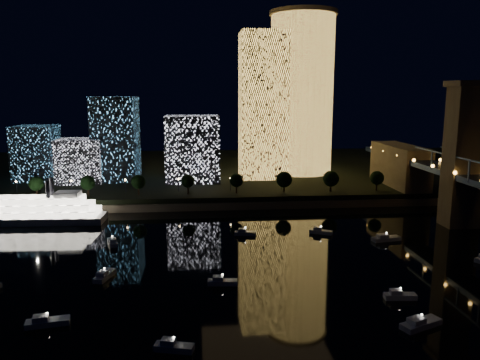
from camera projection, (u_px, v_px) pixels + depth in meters
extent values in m
plane|color=black|center=(310.00, 291.00, 109.75)|extent=(520.00, 520.00, 0.00)
cube|color=black|center=(243.00, 171.00, 265.97)|extent=(420.00, 160.00, 5.00)
cube|color=#6B5E4C|center=(262.00, 204.00, 189.78)|extent=(420.00, 6.00, 3.00)
cylinder|color=#ECB34B|center=(302.00, 96.00, 239.56)|extent=(32.00, 32.00, 79.15)
cylinder|color=#6B5E4C|center=(303.00, 13.00, 232.19)|extent=(34.00, 34.00, 2.00)
cube|color=#ECB34B|center=(263.00, 106.00, 226.92)|extent=(21.90, 21.90, 69.67)
cube|color=white|center=(193.00, 148.00, 220.15)|extent=(24.94, 21.11, 30.70)
cube|color=#54A9E4|center=(116.00, 138.00, 224.35)|extent=(19.74, 25.66, 39.47)
cube|color=white|center=(81.00, 161.00, 217.55)|extent=(20.16, 18.33, 20.16)
cube|color=#54A9E4|center=(37.00, 153.00, 223.78)|extent=(18.42, 20.26, 25.79)
cube|color=#6B5E4C|center=(463.00, 158.00, 160.22)|extent=(11.00, 9.00, 48.00)
cube|color=#6B5E4C|center=(470.00, 84.00, 155.67)|extent=(13.00, 11.00, 2.00)
cube|color=#6B5E4C|center=(399.00, 171.00, 211.45)|extent=(12.00, 40.00, 23.00)
cube|color=#18254D|center=(473.00, 172.00, 146.51)|extent=(0.50, 0.50, 7.00)
cube|color=#18254D|center=(434.00, 161.00, 170.01)|extent=(0.50, 0.50, 7.00)
sphere|color=#FFA438|center=(455.00, 173.00, 155.59)|extent=(1.20, 1.20, 1.20)
sphere|color=#FFA438|center=(398.00, 155.00, 199.65)|extent=(1.20, 1.20, 1.20)
cube|color=silver|center=(34.00, 219.00, 168.54)|extent=(50.54, 13.54, 2.51)
cube|color=white|center=(34.00, 212.00, 168.11)|extent=(46.33, 12.33, 2.30)
cube|color=white|center=(33.00, 206.00, 167.69)|extent=(42.11, 11.11, 2.30)
cube|color=white|center=(33.00, 200.00, 167.27)|extent=(35.81, 9.81, 2.30)
cube|color=silver|center=(68.00, 194.00, 167.54)|extent=(8.60, 6.60, 1.88)
cylinder|color=black|center=(48.00, 189.00, 164.76)|extent=(1.46, 1.46, 6.26)
cylinder|color=black|center=(52.00, 187.00, 168.86)|extent=(1.46, 1.46, 6.26)
cube|color=silver|center=(321.00, 232.00, 154.87)|extent=(7.74, 5.42, 1.20)
cube|color=silver|center=(318.00, 228.00, 155.06)|extent=(3.19, 2.89, 1.00)
sphere|color=white|center=(321.00, 226.00, 154.51)|extent=(0.36, 0.36, 0.36)
cube|color=silver|center=(105.00, 276.00, 117.63)|extent=(4.65, 8.41, 1.20)
cube|color=silver|center=(102.00, 273.00, 116.27)|extent=(2.77, 3.27, 1.00)
sphere|color=white|center=(104.00, 268.00, 117.27)|extent=(0.36, 0.36, 0.36)
cube|color=silver|center=(421.00, 324.00, 92.91)|extent=(9.48, 6.18, 1.20)
cube|color=silver|center=(417.00, 320.00, 92.08)|extent=(3.84, 3.40, 1.00)
sphere|color=white|center=(422.00, 315.00, 92.55)|extent=(0.36, 0.36, 0.36)
cube|color=silver|center=(386.00, 239.00, 147.52)|extent=(9.55, 4.52, 1.20)
cube|color=silver|center=(383.00, 236.00, 146.96)|extent=(3.58, 2.92, 1.00)
sphere|color=white|center=(387.00, 233.00, 147.16)|extent=(0.36, 0.36, 0.36)
cube|color=silver|center=(223.00, 282.00, 113.50)|extent=(7.40, 2.96, 1.20)
cube|color=silver|center=(218.00, 278.00, 113.30)|extent=(2.69, 2.10, 1.00)
sphere|color=white|center=(222.00, 274.00, 113.14)|extent=(0.36, 0.36, 0.36)
cube|color=silver|center=(113.00, 243.00, 143.82)|extent=(4.44, 7.76, 1.20)
cube|color=silver|center=(113.00, 240.00, 142.62)|extent=(2.60, 3.04, 1.00)
sphere|color=white|center=(112.00, 236.00, 143.46)|extent=(0.36, 0.36, 0.36)
cube|color=silver|center=(400.00, 296.00, 105.62)|extent=(7.29, 2.88, 1.20)
cube|color=silver|center=(396.00, 292.00, 105.41)|extent=(2.64, 2.06, 1.00)
sphere|color=white|center=(401.00, 288.00, 105.26)|extent=(0.36, 0.36, 0.36)
cube|color=silver|center=(174.00, 348.00, 84.32)|extent=(7.49, 3.97, 1.20)
cube|color=silver|center=(168.00, 341.00, 84.28)|extent=(2.88, 2.41, 1.00)
sphere|color=white|center=(174.00, 337.00, 83.96)|extent=(0.36, 0.36, 0.36)
cube|color=silver|center=(245.00, 233.00, 153.30)|extent=(7.28, 3.46, 1.20)
cube|color=silver|center=(242.00, 230.00, 153.19)|extent=(2.73, 2.23, 1.00)
sphere|color=white|center=(245.00, 227.00, 152.93)|extent=(0.36, 0.36, 0.36)
cube|color=silver|center=(48.00, 322.00, 93.59)|extent=(8.72, 4.09, 1.20)
cube|color=silver|center=(41.00, 318.00, 93.07)|extent=(3.27, 2.65, 1.00)
sphere|color=white|center=(47.00, 313.00, 93.23)|extent=(0.36, 0.36, 0.36)
cylinder|color=black|center=(37.00, 192.00, 186.53)|extent=(0.70, 0.70, 4.00)
sphere|color=black|center=(36.00, 184.00, 185.90)|extent=(5.91, 5.91, 5.91)
cylinder|color=black|center=(88.00, 191.00, 188.34)|extent=(0.70, 0.70, 4.00)
sphere|color=black|center=(88.00, 183.00, 187.70)|extent=(5.93, 5.93, 5.93)
cylinder|color=black|center=(139.00, 190.00, 190.14)|extent=(0.70, 0.70, 4.00)
sphere|color=black|center=(138.00, 182.00, 189.51)|extent=(5.86, 5.86, 5.86)
cylinder|color=black|center=(188.00, 189.00, 191.95)|extent=(0.70, 0.70, 4.00)
sphere|color=black|center=(188.00, 181.00, 191.31)|extent=(5.42, 5.42, 5.42)
cylinder|color=black|center=(236.00, 189.00, 193.75)|extent=(0.70, 0.70, 4.00)
sphere|color=black|center=(236.00, 180.00, 193.11)|extent=(5.66, 5.66, 5.66)
cylinder|color=black|center=(284.00, 188.00, 195.55)|extent=(0.70, 0.70, 4.00)
sphere|color=black|center=(284.00, 179.00, 194.92)|extent=(6.74, 6.74, 6.74)
cylinder|color=black|center=(331.00, 187.00, 197.36)|extent=(0.70, 0.70, 4.00)
sphere|color=black|center=(331.00, 179.00, 196.72)|extent=(6.82, 6.82, 6.82)
cylinder|color=black|center=(377.00, 186.00, 199.16)|extent=(0.70, 0.70, 4.00)
sphere|color=black|center=(377.00, 178.00, 198.53)|extent=(5.95, 5.95, 5.95)
cylinder|color=black|center=(17.00, 188.00, 191.42)|extent=(0.24, 0.24, 5.00)
sphere|color=#FFCC7F|center=(16.00, 182.00, 190.91)|extent=(0.70, 0.70, 0.70)
cylinder|color=black|center=(72.00, 187.00, 193.40)|extent=(0.24, 0.24, 5.00)
sphere|color=#FFCC7F|center=(71.00, 181.00, 192.89)|extent=(0.70, 0.70, 0.70)
cylinder|color=black|center=(126.00, 187.00, 195.39)|extent=(0.24, 0.24, 5.00)
sphere|color=#FFCC7F|center=(125.00, 180.00, 194.88)|extent=(0.70, 0.70, 0.70)
cylinder|color=black|center=(179.00, 186.00, 197.37)|extent=(0.24, 0.24, 5.00)
sphere|color=#FFCC7F|center=(179.00, 179.00, 196.86)|extent=(0.70, 0.70, 0.70)
cylinder|color=black|center=(231.00, 185.00, 199.35)|extent=(0.24, 0.24, 5.00)
sphere|color=#FFCC7F|center=(231.00, 178.00, 198.85)|extent=(0.70, 0.70, 0.70)
cylinder|color=black|center=(281.00, 184.00, 201.34)|extent=(0.24, 0.24, 5.00)
sphere|color=#FFCC7F|center=(282.00, 177.00, 200.83)|extent=(0.70, 0.70, 0.70)
cylinder|color=black|center=(331.00, 183.00, 203.32)|extent=(0.24, 0.24, 5.00)
sphere|color=#FFCC7F|center=(332.00, 177.00, 202.81)|extent=(0.70, 0.70, 0.70)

